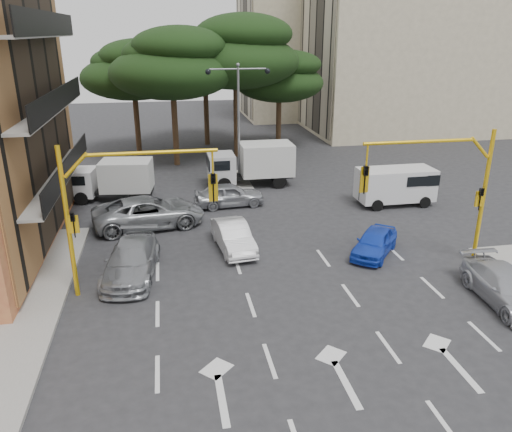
{
  "coord_description": "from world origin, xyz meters",
  "views": [
    {
      "loc": [
        -4.82,
        -16.4,
        9.8
      ],
      "look_at": [
        -0.82,
        5.29,
        1.6
      ],
      "focal_mm": 35.0,
      "sensor_mm": 36.0,
      "label": 1
    }
  ],
  "objects": [
    {
      "name": "car_silver_parked",
      "position": [
        7.6,
        -1.6,
        0.66
      ],
      "size": [
        2.11,
        4.63,
        1.31
      ],
      "primitive_type": "imported",
      "rotation": [
        0.0,
        0.0,
        -0.06
      ],
      "color": "#AFB0B7",
      "rests_on": "ground"
    },
    {
      "name": "median_strip",
      "position": [
        0.0,
        16.0,
        0.07
      ],
      "size": [
        1.4,
        6.0,
        0.15
      ],
      "primitive_type": "cube",
      "color": "gray",
      "rests_on": "ground"
    },
    {
      "name": "apartment_beige_far",
      "position": [
        12.95,
        44.0,
        8.35
      ],
      "size": [
        16.2,
        12.15,
        16.7
      ],
      "color": "tan",
      "rests_on": "ground"
    },
    {
      "name": "car_silver_cross_a",
      "position": [
        -5.89,
        8.97,
        0.81
      ],
      "size": [
        6.2,
        3.68,
        1.62
      ],
      "primitive_type": "imported",
      "rotation": [
        0.0,
        0.0,
        1.75
      ],
      "color": "#919498",
      "rests_on": "ground"
    },
    {
      "name": "box_truck_b",
      "position": [
        0.73,
        15.5,
        1.41
      ],
      "size": [
        5.74,
        2.42,
        2.82
      ],
      "primitive_type": null,
      "rotation": [
        0.0,
        0.0,
        1.57
      ],
      "color": "silver",
      "rests_on": "ground"
    },
    {
      "name": "pine_left_far",
      "position": [
        -6.94,
        25.96,
        6.91
      ],
      "size": [
        8.32,
        8.32,
        9.3
      ],
      "color": "#382616",
      "rests_on": "ground"
    },
    {
      "name": "signal_mast_left",
      "position": [
        -6.8,
        1.99,
        3.88
      ],
      "size": [
        5.79,
        0.37,
        6.0
      ],
      "color": "yellow",
      "rests_on": "ground"
    },
    {
      "name": "car_blue_compact",
      "position": [
        4.45,
        3.49,
        0.61
      ],
      "size": [
        3.4,
        3.71,
        1.23
      ],
      "primitive_type": "imported",
      "rotation": [
        0.0,
        0.0,
        -0.68
      ],
      "color": "#173CC3",
      "rests_on": "ground"
    },
    {
      "name": "box_truck_a",
      "position": [
        -8.16,
        14.0,
        1.23
      ],
      "size": [
        5.25,
        2.72,
        2.47
      ],
      "primitive_type": null,
      "rotation": [
        0.0,
        0.0,
        1.44
      ],
      "color": "white",
      "rests_on": "ground"
    },
    {
      "name": "car_silver_cross_b",
      "position": [
        -1.28,
        11.53,
        0.7
      ],
      "size": [
        4.23,
        1.95,
        1.4
      ],
      "primitive_type": "imported",
      "rotation": [
        0.0,
        0.0,
        1.64
      ],
      "color": "#989AA0",
      "rests_on": "ground"
    },
    {
      "name": "car_silver_wagon",
      "position": [
        -6.54,
        3.31,
        0.72
      ],
      "size": [
        2.58,
        5.14,
        1.43
      ],
      "primitive_type": "imported",
      "rotation": [
        0.0,
        0.0,
        -0.12
      ],
      "color": "gray",
      "rests_on": "ground"
    },
    {
      "name": "signal_mast_right",
      "position": [
        6.8,
        1.99,
        3.88
      ],
      "size": [
        5.79,
        0.37,
        6.0
      ],
      "color": "yellow",
      "rests_on": "ground"
    },
    {
      "name": "van_white",
      "position": [
        8.5,
        10.06,
        1.12
      ],
      "size": [
        4.48,
        2.05,
        2.24
      ],
      "primitive_type": null,
      "rotation": [
        0.0,
        0.0,
        -1.57
      ],
      "color": "silver",
      "rests_on": "ground"
    },
    {
      "name": "pine_back",
      "position": [
        -0.94,
        28.96,
        7.6
      ],
      "size": [
        9.15,
        9.15,
        10.23
      ],
      "color": "#382616",
      "rests_on": "ground"
    },
    {
      "name": "pine_center",
      "position": [
        1.06,
        23.96,
        8.3
      ],
      "size": [
        9.98,
        9.98,
        11.16
      ],
      "color": "#382616",
      "rests_on": "ground"
    },
    {
      "name": "pine_right",
      "position": [
        5.06,
        25.96,
        6.22
      ],
      "size": [
        7.49,
        7.49,
        8.37
      ],
      "color": "#382616",
      "rests_on": "ground"
    },
    {
      "name": "pine_left_near",
      "position": [
        -3.94,
        21.96,
        7.6
      ],
      "size": [
        9.15,
        9.15,
        10.23
      ],
      "color": "#382616",
      "rests_on": "ground"
    },
    {
      "name": "apartment_beige_near",
      "position": [
        19.95,
        32.0,
        9.35
      ],
      "size": [
        20.2,
        12.15,
        18.7
      ],
      "color": "tan",
      "rests_on": "ground"
    },
    {
      "name": "ground",
      "position": [
        0.0,
        0.0,
        0.0
      ],
      "size": [
        120.0,
        120.0,
        0.0
      ],
      "primitive_type": "plane",
      "color": "#28282B",
      "rests_on": "ground"
    },
    {
      "name": "street_lamp_center",
      "position": [
        0.0,
        16.0,
        5.43
      ],
      "size": [
        4.16,
        0.36,
        7.77
      ],
      "color": "slate",
      "rests_on": "median_strip"
    },
    {
      "name": "car_white_hatch",
      "position": [
        -1.92,
        5.26,
        0.66
      ],
      "size": [
        1.83,
        4.12,
        1.32
      ],
      "primitive_type": "imported",
      "rotation": [
        0.0,
        0.0,
        0.11
      ],
      "color": "silver",
      "rests_on": "ground"
    }
  ]
}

